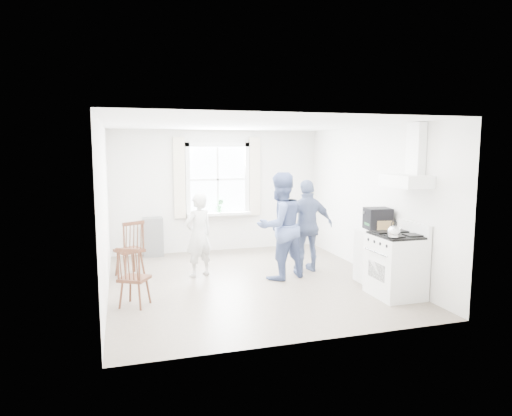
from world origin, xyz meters
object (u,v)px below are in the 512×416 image
(person_left, at_px, (199,235))
(person_mid, at_px, (280,226))
(gas_stove, at_px, (396,265))
(stereo_stack, at_px, (378,219))
(low_cabinet, at_px, (375,256))
(windsor_chair_b, at_px, (131,271))
(windsor_chair_a, at_px, (132,243))
(person_right, at_px, (308,226))

(person_left, xyz_separation_m, person_mid, (1.30, -0.53, 0.18))
(gas_stove, bearing_deg, stereo_stack, 81.87)
(low_cabinet, bearing_deg, gas_stove, -95.68)
(windsor_chair_b, distance_m, person_left, 1.79)
(windsor_chair_a, xyz_separation_m, person_left, (1.11, -0.27, 0.12))
(gas_stove, bearing_deg, windsor_chair_a, 149.66)
(gas_stove, height_order, person_right, person_right)
(low_cabinet, bearing_deg, windsor_chair_a, 158.59)
(windsor_chair_b, height_order, person_left, person_left)
(person_left, bearing_deg, low_cabinet, 131.20)
(windsor_chair_a, bearing_deg, gas_stove, -30.34)
(person_left, bearing_deg, windsor_chair_a, -38.47)
(gas_stove, distance_m, low_cabinet, 0.70)
(stereo_stack, bearing_deg, person_mid, 154.72)
(low_cabinet, height_order, person_left, person_left)
(gas_stove, bearing_deg, person_left, 144.00)
(gas_stove, xyz_separation_m, person_right, (-0.72, 1.68, 0.35))
(low_cabinet, bearing_deg, person_mid, 153.96)
(stereo_stack, distance_m, windsor_chair_b, 3.96)
(gas_stove, height_order, windsor_chair_a, gas_stove)
(low_cabinet, relative_size, stereo_stack, 2.06)
(windsor_chair_b, bearing_deg, stereo_stack, 1.72)
(gas_stove, bearing_deg, person_mid, 134.09)
(low_cabinet, xyz_separation_m, stereo_stack, (0.03, 0.01, 0.62))
(gas_stove, relative_size, low_cabinet, 1.24)
(person_right, bearing_deg, stereo_stack, 128.03)
(stereo_stack, bearing_deg, low_cabinet, -165.27)
(windsor_chair_a, bearing_deg, windsor_chair_b, -92.21)
(gas_stove, bearing_deg, low_cabinet, 84.32)
(gas_stove, height_order, low_cabinet, gas_stove)
(gas_stove, distance_m, stereo_stack, 0.93)
(windsor_chair_b, bearing_deg, gas_stove, -8.78)
(gas_stove, relative_size, person_right, 0.67)
(gas_stove, distance_m, windsor_chair_a, 4.36)
(person_left, bearing_deg, person_right, 148.28)
(stereo_stack, xyz_separation_m, windsor_chair_b, (-3.93, -0.12, -0.54))
(person_mid, bearing_deg, windsor_chair_b, -0.06)
(person_right, bearing_deg, person_left, -9.30)
(person_left, xyz_separation_m, person_right, (1.93, -0.24, 0.10))
(stereo_stack, xyz_separation_m, person_right, (-0.82, 0.98, -0.24))
(gas_stove, xyz_separation_m, person_left, (-2.65, 1.93, 0.24))
(windsor_chair_b, relative_size, person_left, 0.60)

